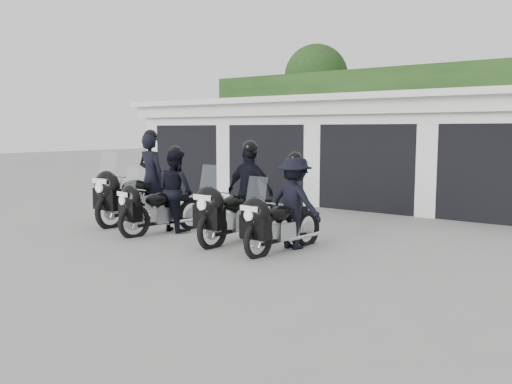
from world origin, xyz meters
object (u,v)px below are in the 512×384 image
Objects in this scene: police_bike_b at (168,195)px; police_bike_c at (244,197)px; police_bike_a at (140,185)px; police_bike_d at (289,207)px.

police_bike_c is (1.73, 0.26, 0.06)m from police_bike_b.
police_bike_c is (3.05, -0.16, -0.03)m from police_bike_a.
police_bike_b is (1.32, -0.43, -0.09)m from police_bike_a.
police_bike_b reaches higher than police_bike_d.
police_bike_d is at bearing -6.57° from police_bike_c.
police_bike_a is 4.18m from police_bike_d.
police_bike_b is 2.84m from police_bike_d.
police_bike_b is 1.02× the size of police_bike_d.
police_bike_c is 1.11× the size of police_bike_d.
police_bike_d is at bearing 12.49° from police_bike_b.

